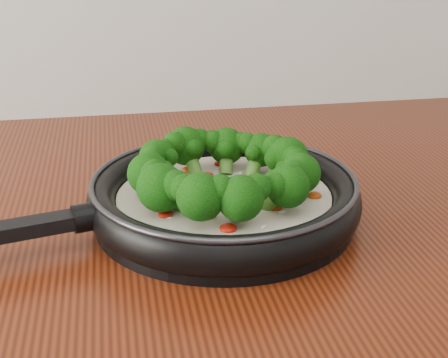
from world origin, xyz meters
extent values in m
cylinder|color=black|center=(0.11, 1.05, 0.91)|extent=(0.35, 0.35, 0.01)
torus|color=black|center=(0.11, 1.05, 0.93)|extent=(0.37, 0.37, 0.03)
torus|color=#2D2D33|center=(0.11, 1.05, 0.95)|extent=(0.36, 0.36, 0.01)
cube|color=black|center=(-0.12, 0.99, 0.93)|extent=(0.18, 0.07, 0.02)
cylinder|color=black|center=(-0.04, 1.01, 0.93)|extent=(0.03, 0.04, 0.03)
cylinder|color=beige|center=(0.11, 1.05, 0.92)|extent=(0.29, 0.29, 0.02)
ellipsoid|color=#AF1508|center=(0.19, 1.08, 0.93)|extent=(0.03, 0.03, 0.01)
ellipsoid|color=#AF1508|center=(0.14, 1.05, 0.93)|extent=(0.02, 0.02, 0.01)
ellipsoid|color=#AF3C0B|center=(0.11, 1.08, 0.93)|extent=(0.02, 0.02, 0.01)
ellipsoid|color=#AF1508|center=(0.09, 1.07, 0.93)|extent=(0.02, 0.02, 0.01)
ellipsoid|color=#AF1508|center=(0.10, 1.10, 0.93)|extent=(0.02, 0.02, 0.01)
ellipsoid|color=#AF3C0B|center=(0.14, 1.09, 0.93)|extent=(0.02, 0.02, 0.01)
ellipsoid|color=#AF1508|center=(0.04, 1.00, 0.93)|extent=(0.02, 0.02, 0.01)
ellipsoid|color=#AF1508|center=(0.12, 1.07, 0.93)|extent=(0.02, 0.02, 0.01)
ellipsoid|color=#AF3C0B|center=(0.21, 1.02, 0.93)|extent=(0.02, 0.02, 0.01)
ellipsoid|color=#AF1508|center=(0.14, 1.04, 0.93)|extent=(0.02, 0.02, 0.01)
ellipsoid|color=#AF1508|center=(0.13, 1.00, 0.93)|extent=(0.02, 0.02, 0.01)
ellipsoid|color=#AF3C0B|center=(0.14, 1.06, 0.93)|extent=(0.03, 0.03, 0.01)
ellipsoid|color=#AF1508|center=(0.10, 0.96, 0.93)|extent=(0.02, 0.02, 0.01)
ellipsoid|color=#AF1508|center=(0.09, 1.06, 0.93)|extent=(0.02, 0.02, 0.01)
ellipsoid|color=#AF3C0B|center=(0.08, 1.13, 0.93)|extent=(0.02, 0.02, 0.01)
ellipsoid|color=#AF1508|center=(0.12, 1.14, 0.93)|extent=(0.02, 0.02, 0.01)
ellipsoid|color=#AF1508|center=(0.11, 1.02, 0.93)|extent=(0.02, 0.02, 0.01)
ellipsoid|color=#AF3C0B|center=(0.18, 1.02, 0.93)|extent=(0.02, 0.02, 0.01)
ellipsoid|color=#AF1508|center=(0.03, 1.06, 0.93)|extent=(0.02, 0.02, 0.01)
ellipsoid|color=#AF1508|center=(0.06, 1.05, 0.93)|extent=(0.03, 0.03, 0.01)
ellipsoid|color=#AF3C0B|center=(0.16, 1.00, 0.93)|extent=(0.03, 0.03, 0.01)
ellipsoid|color=#AF1508|center=(0.11, 1.08, 0.93)|extent=(0.03, 0.03, 0.01)
ellipsoid|color=white|center=(0.11, 1.01, 0.93)|extent=(0.01, 0.00, 0.00)
ellipsoid|color=white|center=(0.05, 1.14, 0.93)|extent=(0.01, 0.01, 0.00)
ellipsoid|color=white|center=(0.11, 1.04, 0.93)|extent=(0.01, 0.01, 0.00)
ellipsoid|color=white|center=(0.14, 1.09, 0.93)|extent=(0.01, 0.00, 0.00)
ellipsoid|color=white|center=(0.04, 1.00, 0.93)|extent=(0.01, 0.01, 0.00)
ellipsoid|color=white|center=(0.08, 1.12, 0.93)|extent=(0.01, 0.01, 0.00)
ellipsoid|color=white|center=(0.08, 1.07, 0.93)|extent=(0.01, 0.01, 0.00)
ellipsoid|color=white|center=(0.15, 1.08, 0.93)|extent=(0.01, 0.01, 0.00)
ellipsoid|color=white|center=(0.12, 1.13, 0.93)|extent=(0.01, 0.01, 0.00)
ellipsoid|color=white|center=(0.09, 1.07, 0.93)|extent=(0.01, 0.01, 0.00)
ellipsoid|color=white|center=(0.11, 1.05, 0.93)|extent=(0.00, 0.01, 0.00)
ellipsoid|color=white|center=(0.12, 1.06, 0.93)|extent=(0.01, 0.01, 0.00)
ellipsoid|color=white|center=(0.11, 1.05, 0.93)|extent=(0.01, 0.01, 0.00)
ellipsoid|color=white|center=(0.10, 0.94, 0.93)|extent=(0.01, 0.01, 0.00)
ellipsoid|color=white|center=(0.11, 1.04, 0.93)|extent=(0.01, 0.01, 0.00)
ellipsoid|color=white|center=(0.14, 1.10, 0.93)|extent=(0.01, 0.01, 0.00)
ellipsoid|color=white|center=(0.06, 1.08, 0.93)|extent=(0.01, 0.01, 0.00)
ellipsoid|color=white|center=(0.14, 0.96, 0.93)|extent=(0.01, 0.01, 0.00)
ellipsoid|color=white|center=(0.11, 1.05, 0.93)|extent=(0.01, 0.01, 0.00)
ellipsoid|color=white|center=(0.16, 0.99, 0.93)|extent=(0.01, 0.01, 0.00)
ellipsoid|color=white|center=(0.14, 1.03, 0.93)|extent=(0.01, 0.01, 0.00)
cylinder|color=#569230|center=(0.18, 1.07, 0.94)|extent=(0.03, 0.02, 0.03)
sphere|color=black|center=(0.19, 1.07, 0.96)|extent=(0.06, 0.06, 0.05)
sphere|color=black|center=(0.18, 1.09, 0.97)|extent=(0.04, 0.04, 0.03)
sphere|color=black|center=(0.19, 1.05, 0.97)|extent=(0.04, 0.04, 0.03)
sphere|color=black|center=(0.17, 1.07, 0.96)|extent=(0.03, 0.03, 0.02)
cylinder|color=#569230|center=(0.16, 1.10, 0.94)|extent=(0.03, 0.03, 0.03)
sphere|color=black|center=(0.17, 1.11, 0.96)|extent=(0.05, 0.05, 0.04)
sphere|color=black|center=(0.15, 1.11, 0.97)|extent=(0.03, 0.03, 0.03)
sphere|color=black|center=(0.18, 1.09, 0.97)|extent=(0.03, 0.03, 0.02)
sphere|color=black|center=(0.16, 1.10, 0.96)|extent=(0.02, 0.02, 0.02)
cylinder|color=#569230|center=(0.13, 1.11, 0.94)|extent=(0.02, 0.03, 0.03)
sphere|color=black|center=(0.13, 1.13, 0.96)|extent=(0.05, 0.05, 0.05)
sphere|color=black|center=(0.11, 1.13, 0.97)|extent=(0.03, 0.03, 0.03)
sphere|color=black|center=(0.14, 1.12, 0.97)|extent=(0.03, 0.03, 0.03)
sphere|color=black|center=(0.13, 1.11, 0.96)|extent=(0.03, 0.03, 0.02)
cylinder|color=#569230|center=(0.08, 1.11, 0.95)|extent=(0.03, 0.04, 0.04)
sphere|color=black|center=(0.08, 1.13, 0.96)|extent=(0.06, 0.06, 0.05)
sphere|color=black|center=(0.06, 1.11, 0.97)|extent=(0.04, 0.04, 0.03)
sphere|color=black|center=(0.10, 1.13, 0.97)|extent=(0.03, 0.03, 0.03)
sphere|color=black|center=(0.08, 1.11, 0.97)|extent=(0.03, 0.03, 0.02)
cylinder|color=#569230|center=(0.05, 1.09, 0.95)|extent=(0.04, 0.03, 0.04)
sphere|color=black|center=(0.04, 1.09, 0.96)|extent=(0.05, 0.05, 0.04)
sphere|color=black|center=(0.04, 1.08, 0.97)|extent=(0.03, 0.03, 0.03)
sphere|color=black|center=(0.05, 1.11, 0.97)|extent=(0.03, 0.03, 0.02)
sphere|color=black|center=(0.05, 1.09, 0.97)|extent=(0.02, 0.02, 0.02)
cylinder|color=#569230|center=(0.04, 1.05, 0.95)|extent=(0.03, 0.02, 0.03)
sphere|color=black|center=(0.03, 1.05, 0.96)|extent=(0.06, 0.06, 0.05)
sphere|color=black|center=(0.03, 1.03, 0.97)|extent=(0.04, 0.04, 0.03)
sphere|color=black|center=(0.03, 1.07, 0.97)|extent=(0.03, 0.03, 0.03)
sphere|color=black|center=(0.04, 1.05, 0.96)|extent=(0.03, 0.03, 0.02)
cylinder|color=#569230|center=(0.05, 1.02, 0.94)|extent=(0.03, 0.03, 0.03)
sphere|color=black|center=(0.04, 1.01, 0.96)|extent=(0.06, 0.06, 0.05)
sphere|color=black|center=(0.05, 0.99, 0.97)|extent=(0.04, 0.04, 0.03)
sphere|color=black|center=(0.03, 1.03, 0.97)|extent=(0.04, 0.04, 0.03)
sphere|color=black|center=(0.05, 1.02, 0.96)|extent=(0.03, 0.03, 0.03)
cylinder|color=#569230|center=(0.08, 0.99, 0.95)|extent=(0.03, 0.04, 0.04)
sphere|color=black|center=(0.07, 0.97, 0.97)|extent=(0.06, 0.06, 0.05)
sphere|color=black|center=(0.09, 0.97, 0.97)|extent=(0.04, 0.04, 0.03)
sphere|color=black|center=(0.06, 0.98, 0.97)|extent=(0.03, 0.03, 0.03)
sphere|color=black|center=(0.08, 0.99, 0.97)|extent=(0.03, 0.03, 0.02)
cylinder|color=#569230|center=(0.11, 0.98, 0.95)|extent=(0.02, 0.03, 0.04)
sphere|color=black|center=(0.11, 0.96, 0.96)|extent=(0.06, 0.06, 0.05)
sphere|color=black|center=(0.13, 0.97, 0.97)|extent=(0.04, 0.04, 0.03)
sphere|color=black|center=(0.09, 0.97, 0.97)|extent=(0.03, 0.03, 0.03)
sphere|color=black|center=(0.11, 0.98, 0.97)|extent=(0.03, 0.03, 0.02)
cylinder|color=#569230|center=(0.16, 1.00, 0.95)|extent=(0.03, 0.03, 0.04)
sphere|color=black|center=(0.17, 0.98, 0.96)|extent=(0.05, 0.05, 0.05)
sphere|color=black|center=(0.18, 1.00, 0.97)|extent=(0.03, 0.03, 0.03)
sphere|color=black|center=(0.15, 0.98, 0.97)|extent=(0.03, 0.03, 0.03)
sphere|color=black|center=(0.16, 1.00, 0.97)|extent=(0.03, 0.03, 0.02)
cylinder|color=#569230|center=(0.17, 1.02, 0.95)|extent=(0.04, 0.03, 0.04)
sphere|color=black|center=(0.19, 1.02, 0.96)|extent=(0.05, 0.05, 0.04)
sphere|color=black|center=(0.19, 1.03, 0.97)|extent=(0.03, 0.03, 0.03)
sphere|color=black|center=(0.18, 1.00, 0.97)|extent=(0.03, 0.03, 0.03)
sphere|color=black|center=(0.17, 1.02, 0.97)|extent=(0.03, 0.03, 0.02)
camera|label=1|loc=(-0.01, 0.40, 1.22)|focal=51.43mm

